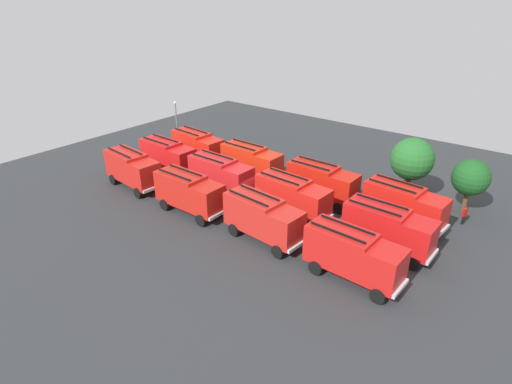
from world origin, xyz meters
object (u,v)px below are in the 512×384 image
(fire_truck_9, at_px, (251,161))
(fire_truck_11, at_px, (404,204))
(tree_0, at_px, (412,159))
(firefighter_0, at_px, (464,214))
(lamppost, at_px, (176,119))
(fire_truck_2, at_px, (263,217))
(fire_truck_8, at_px, (197,146))
(fire_truck_4, at_px, (168,155))
(firefighter_1, at_px, (185,143))
(tree_1, at_px, (471,178))
(fire_truck_10, at_px, (322,181))
(fire_truck_3, at_px, (353,254))
(fire_truck_5, at_px, (220,174))
(traffic_cone_0, at_px, (194,195))
(fire_truck_0, at_px, (132,168))
(fire_truck_7, at_px, (388,227))
(fire_truck_6, at_px, (292,196))
(fire_truck_1, at_px, (189,192))

(fire_truck_9, distance_m, fire_truck_11, 17.03)
(fire_truck_9, xyz_separation_m, tree_0, (15.49, 5.53, 2.17))
(firefighter_0, distance_m, lamppost, 36.62)
(fire_truck_2, height_order, fire_truck_8, same)
(fire_truck_2, xyz_separation_m, fire_truck_4, (-17.28, 4.89, 0.00))
(firefighter_1, distance_m, tree_1, 34.09)
(fire_truck_8, height_order, fire_truck_9, same)
(fire_truck_4, xyz_separation_m, fire_truck_10, (17.52, 4.41, 0.00))
(fire_truck_10, bearing_deg, lamppost, 173.89)
(fire_truck_3, distance_m, fire_truck_5, 17.82)
(fire_truck_11, bearing_deg, fire_truck_4, -164.74)
(fire_truck_8, xyz_separation_m, traffic_cone_0, (6.68, -7.29, -1.80))
(fire_truck_0, distance_m, firefighter_0, 32.70)
(fire_truck_3, bearing_deg, fire_truck_8, 161.48)
(fire_truck_0, distance_m, fire_truck_9, 12.72)
(fire_truck_7, bearing_deg, fire_truck_9, 166.41)
(firefighter_1, bearing_deg, fire_truck_7, -76.40)
(fire_truck_5, relative_size, traffic_cone_0, 10.38)
(fire_truck_4, xyz_separation_m, fire_truck_9, (8.60, 4.49, 0.00))
(fire_truck_0, bearing_deg, fire_truck_9, 52.95)
(fire_truck_11, relative_size, lamppost, 1.24)
(fire_truck_0, xyz_separation_m, fire_truck_4, (-0.01, 4.89, 0.00))
(fire_truck_0, height_order, lamppost, lamppost)
(fire_truck_5, height_order, fire_truck_7, same)
(fire_truck_0, height_order, fire_truck_6, same)
(tree_0, bearing_deg, fire_truck_3, -84.61)
(fire_truck_11, bearing_deg, firefighter_1, -178.70)
(fire_truck_7, bearing_deg, fire_truck_2, -150.36)
(fire_truck_1, xyz_separation_m, tree_1, (20.46, 15.98, 1.37))
(fire_truck_4, distance_m, fire_truck_6, 17.01)
(fire_truck_9, height_order, traffic_cone_0, fire_truck_9)
(fire_truck_6, bearing_deg, fire_truck_3, -27.77)
(fire_truck_8, height_order, traffic_cone_0, fire_truck_8)
(fire_truck_0, xyz_separation_m, fire_truck_2, (17.27, 0.01, 0.00))
(fire_truck_7, distance_m, fire_truck_9, 18.07)
(tree_0, bearing_deg, fire_truck_10, -139.54)
(firefighter_1, relative_size, tree_1, 0.31)
(fire_truck_10, bearing_deg, firefighter_0, 18.32)
(fire_truck_0, distance_m, fire_truck_10, 19.82)
(fire_truck_0, height_order, fire_truck_4, same)
(firefighter_0, distance_m, tree_0, 6.96)
(fire_truck_8, xyz_separation_m, firefighter_0, (29.61, 3.81, -1.19))
(fire_truck_1, bearing_deg, tree_0, 45.58)
(fire_truck_6, relative_size, fire_truck_10, 1.01)
(fire_truck_3, bearing_deg, fire_truck_4, 170.88)
(fire_truck_8, height_order, firefighter_0, fire_truck_8)
(fire_truck_5, xyz_separation_m, tree_1, (20.98, 11.07, 1.37))
(fire_truck_11, bearing_deg, tree_1, 64.16)
(fire_truck_7, height_order, fire_truck_9, same)
(fire_truck_1, xyz_separation_m, lamppost, (-15.50, 12.70, 1.39))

